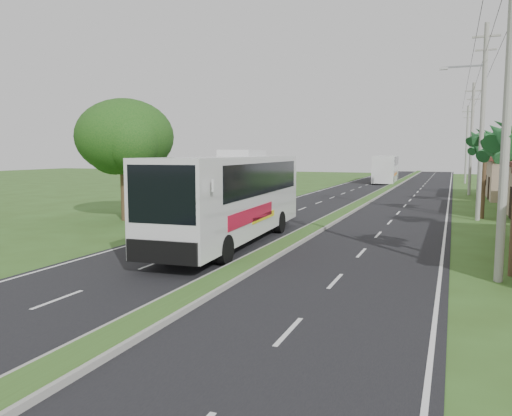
% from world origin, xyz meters
% --- Properties ---
extents(ground, '(180.00, 180.00, 0.00)m').
position_xyz_m(ground, '(0.00, 0.00, 0.00)').
color(ground, '#35521E').
rests_on(ground, ground).
extents(road_asphalt, '(14.00, 160.00, 0.02)m').
position_xyz_m(road_asphalt, '(0.00, 20.00, 0.01)').
color(road_asphalt, black).
rests_on(road_asphalt, ground).
extents(median_strip, '(1.20, 160.00, 0.18)m').
position_xyz_m(median_strip, '(0.00, 20.00, 0.10)').
color(median_strip, gray).
rests_on(median_strip, ground).
extents(lane_edge_left, '(0.12, 160.00, 0.01)m').
position_xyz_m(lane_edge_left, '(-6.70, 20.00, 0.00)').
color(lane_edge_left, silver).
rests_on(lane_edge_left, ground).
extents(lane_edge_right, '(0.12, 160.00, 0.01)m').
position_xyz_m(lane_edge_right, '(6.70, 20.00, 0.00)').
color(lane_edge_right, silver).
rests_on(lane_edge_right, ground).
extents(palm_verge_b, '(2.40, 2.40, 5.05)m').
position_xyz_m(palm_verge_b, '(9.40, 12.00, 4.36)').
color(palm_verge_b, '#473321').
rests_on(palm_verge_b, ground).
extents(palm_verge_c, '(2.40, 2.40, 5.85)m').
position_xyz_m(palm_verge_c, '(8.80, 19.00, 5.12)').
color(palm_verge_c, '#473321').
rests_on(palm_verge_c, ground).
extents(palm_verge_d, '(2.40, 2.40, 5.25)m').
position_xyz_m(palm_verge_d, '(9.30, 28.00, 4.55)').
color(palm_verge_d, '#473321').
rests_on(palm_verge_d, ground).
extents(shade_tree, '(6.30, 6.00, 7.54)m').
position_xyz_m(shade_tree, '(-12.11, 10.02, 5.03)').
color(shade_tree, '#473321').
rests_on(shade_tree, ground).
extents(utility_pole_a, '(1.60, 0.28, 11.00)m').
position_xyz_m(utility_pole_a, '(8.50, 2.00, 5.67)').
color(utility_pole_a, gray).
rests_on(utility_pole_a, ground).
extents(utility_pole_b, '(3.20, 0.28, 12.00)m').
position_xyz_m(utility_pole_b, '(8.47, 18.00, 6.26)').
color(utility_pole_b, gray).
rests_on(utility_pole_b, ground).
extents(utility_pole_c, '(1.60, 0.28, 11.00)m').
position_xyz_m(utility_pole_c, '(8.50, 38.00, 5.67)').
color(utility_pole_c, gray).
rests_on(utility_pole_c, ground).
extents(utility_pole_d, '(1.60, 0.28, 10.50)m').
position_xyz_m(utility_pole_d, '(8.50, 58.00, 5.42)').
color(utility_pole_d, gray).
rests_on(utility_pole_d, ground).
extents(coach_bus_main, '(3.66, 13.66, 4.37)m').
position_xyz_m(coach_bus_main, '(-2.48, 5.10, 2.40)').
color(coach_bus_main, silver).
rests_on(coach_bus_main, ground).
extents(coach_bus_far, '(3.50, 13.03, 3.76)m').
position_xyz_m(coach_bus_far, '(-1.93, 56.65, 2.13)').
color(coach_bus_far, white).
rests_on(coach_bus_far, ground).
extents(motorcyclist, '(1.64, 1.02, 2.25)m').
position_xyz_m(motorcyclist, '(-2.00, 9.10, 0.84)').
color(motorcyclist, black).
rests_on(motorcyclist, ground).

